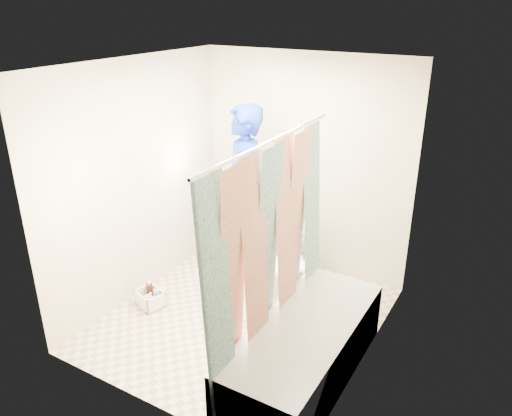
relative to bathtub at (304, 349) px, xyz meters
The scene contains 14 objects.
floor 0.99m from the bathtub, 153.43° to the left, with size 2.60×2.60×0.00m, color tan.
ceiling 2.33m from the bathtub, 153.43° to the left, with size 2.40×2.60×0.02m, color white.
wall_back 2.14m from the bathtub, 116.23° to the left, with size 2.40×0.02×2.40m, color tan.
wall_front 1.54m from the bathtub, 134.17° to the right, with size 2.40×0.02×2.40m, color tan.
wall_left 2.29m from the bathtub, 168.29° to the left, with size 0.02×2.60×2.40m, color tan.
wall_right 1.08m from the bathtub, 50.53° to the left, with size 0.02×2.60×2.40m, color tan.
bathtub is the anchor object (origin of this frame).
curtain_rod 1.71m from the bathtub, behind, with size 0.02×0.02×1.90m, color silver.
shower_curtain 0.82m from the bathtub, behind, with size 0.06×1.75×1.80m, color silver.
toilet 1.28m from the bathtub, 121.16° to the left, with size 0.37×0.65×0.67m, color white.
tank_lid 1.19m from the bathtub, 123.12° to the left, with size 0.41×0.18×0.03m, color white.
tank_internals 1.51m from the bathtub, 119.91° to the left, with size 0.16×0.06×0.22m.
plumber 1.93m from the bathtub, 137.41° to the left, with size 0.70×0.46×1.91m, color #0F139F.
cleaning_caddy 1.78m from the bathtub, behind, with size 0.33×0.29×0.21m.
Camera 1 is at (2.16, -3.43, 2.88)m, focal length 35.00 mm.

